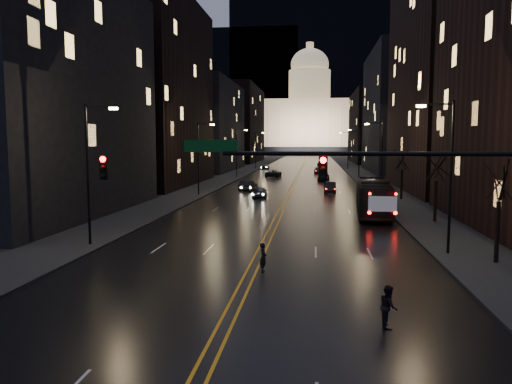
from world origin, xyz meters
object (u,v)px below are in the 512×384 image
(traffic_signal, at_px, (385,182))
(oncoming_car_b, at_px, (248,186))
(bus, at_px, (374,197))
(receding_car_a, at_px, (330,188))
(pedestrian_b, at_px, (388,306))
(pedestrian_a, at_px, (263,258))
(oncoming_car_a, at_px, (260,192))

(traffic_signal, xyz_separation_m, oncoming_car_b, (-11.59, 46.22, -4.37))
(bus, bearing_deg, oncoming_car_b, 128.53)
(oncoming_car_b, bearing_deg, receding_car_a, -178.41)
(oncoming_car_b, height_order, pedestrian_b, pedestrian_b)
(pedestrian_a, bearing_deg, receding_car_a, -7.99)
(oncoming_car_b, height_order, receding_car_a, oncoming_car_b)
(oncoming_car_a, xyz_separation_m, pedestrian_b, (9.08, -40.26, 0.07))
(bus, relative_size, receding_car_a, 2.70)
(receding_car_a, bearing_deg, oncoming_car_a, -139.60)
(oncoming_car_a, height_order, receding_car_a, receding_car_a)
(oncoming_car_b, height_order, pedestrian_a, pedestrian_a)
(receding_car_a, relative_size, pedestrian_b, 2.82)
(receding_car_a, height_order, pedestrian_b, pedestrian_b)
(traffic_signal, height_order, oncoming_car_b, traffic_signal)
(oncoming_car_a, xyz_separation_m, pedestrian_a, (3.84, -33.26, 0.06))
(oncoming_car_a, xyz_separation_m, oncoming_car_b, (-2.47, 7.95, 0.02))
(traffic_signal, distance_m, pedestrian_a, 8.47)
(receding_car_a, bearing_deg, bus, -79.24)
(pedestrian_a, relative_size, pedestrian_b, 0.99)
(oncoming_car_a, bearing_deg, oncoming_car_b, -77.16)
(pedestrian_a, bearing_deg, pedestrian_b, -144.68)
(oncoming_car_b, distance_m, receding_car_a, 10.91)
(oncoming_car_b, bearing_deg, pedestrian_b, 110.64)
(bus, distance_m, oncoming_car_a, 17.14)
(receding_car_a, bearing_deg, pedestrian_a, -95.46)
(bus, xyz_separation_m, oncoming_car_b, (-14.18, 20.42, -0.92))
(oncoming_car_a, bearing_deg, bus, 128.84)
(bus, distance_m, pedestrian_a, 22.25)
(traffic_signal, xyz_separation_m, pedestrian_b, (-0.04, -2.00, -4.33))
(oncoming_car_b, xyz_separation_m, pedestrian_a, (6.30, -41.21, 0.04))
(bus, height_order, oncoming_car_a, bus)
(oncoming_car_a, relative_size, receding_car_a, 0.95)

